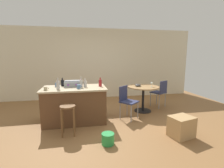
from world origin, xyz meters
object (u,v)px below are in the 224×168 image
(folding_chair_far, at_px, (160,91))
(plastic_bucket, at_px, (108,139))
(bottle_4, at_px, (85,84))
(bottle_5, at_px, (63,83))
(serving_bowl, at_px, (138,85))
(kitchen_island, at_px, (75,104))
(toolbox, at_px, (72,84))
(cup_2, at_px, (79,87))
(wine_glass, at_px, (152,83))
(bottle_1, at_px, (81,82))
(bottle_2, at_px, (100,83))
(cup_0, at_px, (57,85))
(dining_table, at_px, (143,92))
(bottle_0, at_px, (81,83))
(bottle_3, at_px, (58,85))
(cardboard_box, at_px, (181,127))
(wooden_stool, at_px, (68,114))
(folding_chair_near, at_px, (127,100))
(cup_1, at_px, (46,89))

(folding_chair_far, distance_m, plastic_bucket, 2.87)
(bottle_4, bearing_deg, plastic_bucket, -74.08)
(bottle_5, xyz_separation_m, serving_bowl, (2.14, 0.18, -0.17))
(kitchen_island, height_order, bottle_4, bottle_4)
(toolbox, bearing_deg, cup_2, -63.89)
(wine_glass, xyz_separation_m, plastic_bucket, (-1.56, -1.56, -0.76))
(cup_2, bearing_deg, kitchen_island, 120.59)
(kitchen_island, distance_m, bottle_4, 0.59)
(bottle_1, distance_m, serving_bowl, 1.68)
(bottle_2, xyz_separation_m, cup_2, (-0.54, -0.22, -0.04))
(kitchen_island, relative_size, cup_0, 12.36)
(dining_table, xyz_separation_m, bottle_0, (-1.82, -0.43, 0.40))
(kitchen_island, bearing_deg, cup_2, -59.41)
(bottle_1, height_order, bottle_3, bottle_3)
(toolbox, distance_m, bottle_5, 0.29)
(bottle_3, bearing_deg, folding_chair_far, 15.97)
(cardboard_box, bearing_deg, cup_2, 152.52)
(folding_chair_far, height_order, cup_0, cup_0)
(bottle_2, relative_size, cardboard_box, 0.49)
(bottle_0, bearing_deg, dining_table, 13.32)
(bottle_2, distance_m, cardboard_box, 2.13)
(bottle_5, bearing_deg, serving_bowl, 4.79)
(bottle_0, xyz_separation_m, serving_bowl, (1.66, 0.48, -0.19))
(wooden_stool, distance_m, folding_chair_far, 3.15)
(folding_chair_far, distance_m, bottle_3, 3.20)
(folding_chair_near, relative_size, bottle_2, 3.78)
(kitchen_island, relative_size, dining_table, 1.70)
(bottle_2, bearing_deg, cup_1, -168.36)
(folding_chair_near, bearing_deg, folding_chair_far, 29.25)
(dining_table, bearing_deg, bottle_1, -176.38)
(bottle_4, bearing_deg, bottle_2, 5.68)
(bottle_4, bearing_deg, cup_1, -165.88)
(folding_chair_near, relative_size, cup_0, 6.86)
(bottle_3, relative_size, cup_1, 2.42)
(cup_1, bearing_deg, serving_bowl, 15.59)
(bottle_3, relative_size, bottle_4, 1.26)
(bottle_3, bearing_deg, cardboard_box, -23.17)
(wine_glass, bearing_deg, serving_bowl, 154.43)
(bottle_1, xyz_separation_m, wine_glass, (2.02, -0.01, -0.10))
(wooden_stool, distance_m, cardboard_box, 2.37)
(cup_1, distance_m, plastic_bucket, 1.83)
(cup_0, bearing_deg, cup_1, -115.84)
(dining_table, height_order, bottle_1, bottle_1)
(cup_2, bearing_deg, toolbox, 116.11)
(bottle_0, relative_size, bottle_3, 0.98)
(wooden_stool, xyz_separation_m, bottle_3, (-0.24, 0.55, 0.53))
(bottle_2, relative_size, cup_0, 1.82)
(dining_table, bearing_deg, wine_glass, -32.22)
(wooden_stool, bearing_deg, bottle_1, 74.15)
(wine_glass, xyz_separation_m, cardboard_box, (-0.02, -1.54, -0.65))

